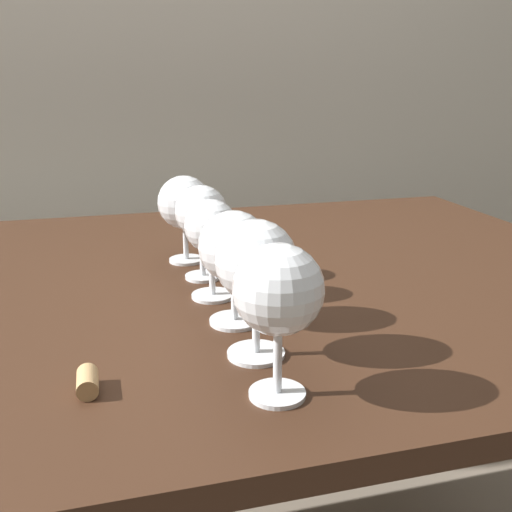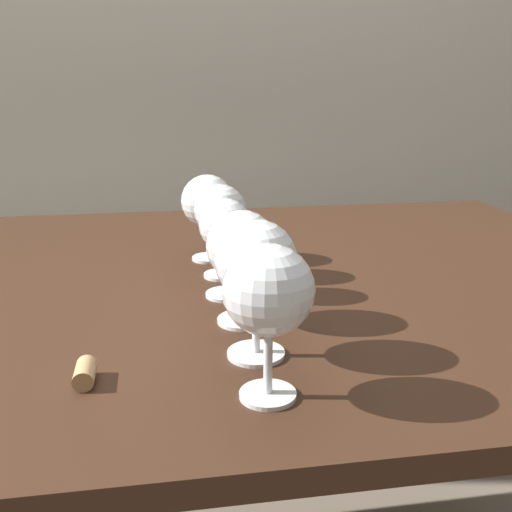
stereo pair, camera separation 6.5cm
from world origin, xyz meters
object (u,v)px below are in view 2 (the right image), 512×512
Objects in this scene: wine_glass_empty at (220,212)px; cork at (85,373)px; wine_glass_white at (225,227)px; wine_glass_merlot at (242,248)px; wine_glass_cabernet at (256,264)px; wine_glass_chardonnay at (208,203)px; wine_glass_pinot at (268,293)px.

wine_glass_empty is 0.38m from cork.
cork is (-0.17, -0.23, -0.09)m from wine_glass_white.
wine_glass_merlot reaches higher than wine_glass_white.
wine_glass_cabernet is 1.08× the size of wine_glass_empty.
wine_glass_empty is (0.00, 0.09, 0.00)m from wine_glass_white.
wine_glass_cabernet is 0.20m from wine_glass_white.
wine_glass_empty reaches higher than cork.
wine_glass_chardonnay is at bearing 97.48° from wine_glass_empty.
wine_glass_white is 3.42× the size of cork.
wine_glass_pinot is 0.09m from wine_glass_cabernet.
wine_glass_empty is at bearing -82.52° from wine_glass_chardonnay.
wine_glass_cabernet is 0.10m from wine_glass_merlot.
wine_glass_white is 0.97× the size of wine_glass_empty.
wine_glass_chardonnay is at bearing 94.01° from wine_glass_merlot.
wine_glass_cabernet reaches higher than wine_glass_white.
wine_glass_chardonnay is at bearing 68.27° from cork.
wine_glass_pinot is 0.47m from wine_glass_chardonnay.
wine_glass_cabernet reaches higher than wine_glass_pinot.
wine_glass_cabernet is 1.08× the size of wine_glass_merlot.
wine_glass_cabernet is at bearing 88.10° from wine_glass_pinot.
wine_glass_cabernet reaches higher than wine_glass_chardonnay.
wine_glass_white is (-0.01, 0.10, 0.00)m from wine_glass_merlot.
wine_glass_white is 0.30m from cork.
wine_glass_empty is at bearing 61.33° from cork.
wine_glass_chardonnay is 3.54× the size of cork.
wine_glass_cabernet is at bearing -86.75° from wine_glass_chardonnay.
wine_glass_pinot reaches higher than wine_glass_chardonnay.
wine_glass_pinot is 3.77× the size of cork.
wine_glass_pinot is at bearing -89.01° from wine_glass_empty.
wine_glass_pinot is 0.19m from wine_glass_merlot.
wine_glass_pinot is at bearing -91.90° from wine_glass_cabernet.
wine_glass_merlot is 1.03× the size of wine_glass_white.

